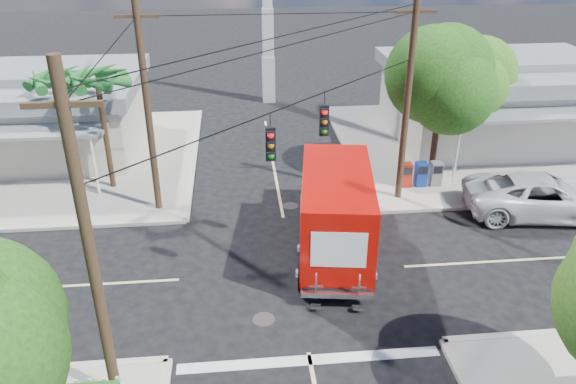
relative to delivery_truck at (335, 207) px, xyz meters
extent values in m
plane|color=black|center=(-1.69, -1.55, -1.71)|extent=(120.00, 120.00, 0.00)
cube|color=#ABA59A|center=(9.31, 9.45, -1.64)|extent=(14.00, 14.00, 0.14)
cube|color=#B5B0A0|center=(2.31, 9.45, -1.64)|extent=(0.25, 14.00, 0.14)
cube|color=#B5B0A0|center=(9.31, 2.45, -1.64)|extent=(14.00, 0.25, 0.14)
cube|color=#ABA59A|center=(-12.69, 9.45, -1.64)|extent=(14.00, 14.00, 0.14)
cube|color=#B5B0A0|center=(-5.69, 9.45, -1.64)|extent=(0.25, 14.00, 0.14)
cube|color=#B5B0A0|center=(-12.69, 2.45, -1.64)|extent=(14.00, 0.25, 0.14)
cube|color=beige|center=(-1.69, 8.45, -1.70)|extent=(0.12, 12.00, 0.01)
cube|color=beige|center=(8.31, -1.55, -1.70)|extent=(12.00, 0.12, 0.01)
cube|color=silver|center=(-1.69, -5.85, -1.70)|extent=(7.50, 0.40, 0.01)
cube|color=silver|center=(10.81, 10.45, 0.13)|extent=(11.00, 8.00, 3.40)
cube|color=gray|center=(10.81, 10.45, 2.18)|extent=(11.80, 8.80, 0.70)
cube|color=gray|center=(10.81, 10.45, 2.68)|extent=(6.05, 4.40, 0.50)
cube|color=gray|center=(10.81, 5.55, 1.33)|extent=(9.90, 1.80, 0.15)
cylinder|color=silver|center=(6.41, 4.75, -0.12)|extent=(0.12, 0.12, 2.90)
cube|color=beige|center=(-13.69, 10.95, 0.03)|extent=(10.00, 8.00, 3.20)
cube|color=gray|center=(-13.69, 10.95, 1.98)|extent=(10.80, 8.80, 0.70)
cube|color=gray|center=(-13.69, 10.95, 2.48)|extent=(5.50, 4.40, 0.50)
cylinder|color=silver|center=(-9.69, 5.25, -0.22)|extent=(0.12, 0.12, 2.70)
cube|color=silver|center=(-1.19, 18.45, -0.21)|extent=(0.80, 0.80, 3.00)
cube|color=silver|center=(-1.19, 18.45, 2.79)|extent=(0.70, 0.70, 3.00)
cylinder|color=#422D1C|center=(5.51, 5.25, 0.48)|extent=(0.28, 0.28, 4.10)
sphere|color=#10460E|center=(5.51, 5.25, 3.04)|extent=(4.10, 4.10, 4.10)
sphere|color=#10460E|center=(5.11, 5.45, 3.30)|extent=(3.33, 3.33, 3.33)
sphere|color=#10460E|center=(5.86, 4.95, 2.91)|extent=(3.58, 3.58, 3.58)
cylinder|color=#422D1C|center=(8.11, 7.45, 0.23)|extent=(0.28, 0.28, 3.58)
sphere|color=#2A5C13|center=(8.11, 7.45, 2.47)|extent=(3.58, 3.58, 3.58)
sphere|color=#2A5C13|center=(7.71, 7.65, 2.69)|extent=(2.91, 2.91, 2.91)
sphere|color=#2A5C13|center=(8.46, 7.15, 2.35)|extent=(3.14, 3.14, 3.14)
cylinder|color=#422D1C|center=(-9.19, 5.95, 0.93)|extent=(0.24, 0.24, 5.00)
cone|color=#1F6928|center=(-8.29, 5.95, 3.53)|extent=(0.50, 2.06, 0.98)
cone|color=#1F6928|center=(-8.63, 6.66, 3.53)|extent=(1.92, 1.68, 0.98)
cone|color=#1F6928|center=(-9.40, 6.83, 3.53)|extent=(2.12, 0.95, 0.98)
cone|color=#1F6928|center=(-10.01, 6.34, 3.53)|extent=(1.34, 2.07, 0.98)
cone|color=#1F6928|center=(-10.01, 5.56, 3.53)|extent=(1.34, 2.07, 0.98)
cone|color=#1F6928|center=(-9.40, 5.07, 3.53)|extent=(2.12, 0.95, 0.98)
cone|color=#1F6928|center=(-8.63, 5.25, 3.53)|extent=(1.92, 1.68, 0.98)
cylinder|color=#422D1C|center=(-11.19, 7.45, 0.73)|extent=(0.24, 0.24, 4.60)
cone|color=#1F6928|center=(-10.29, 7.45, 3.13)|extent=(0.50, 2.06, 0.98)
cone|color=#1F6928|center=(-10.63, 8.16, 3.13)|extent=(1.92, 1.68, 0.98)
cone|color=#1F6928|center=(-11.40, 8.33, 3.13)|extent=(2.12, 0.95, 0.98)
cone|color=#1F6928|center=(-12.01, 7.84, 3.13)|extent=(1.34, 2.07, 0.98)
cone|color=#1F6928|center=(-12.01, 7.06, 3.13)|extent=(1.34, 2.07, 0.98)
cone|color=#1F6928|center=(-11.40, 6.57, 3.13)|extent=(2.12, 0.95, 0.98)
cone|color=#1F6928|center=(-10.63, 6.75, 3.13)|extent=(1.92, 1.68, 0.98)
cylinder|color=#473321|center=(-6.89, -6.75, 2.79)|extent=(0.28, 0.28, 9.00)
cube|color=#473321|center=(-6.89, -6.75, 6.29)|extent=(1.60, 0.12, 0.12)
cylinder|color=#473321|center=(3.51, 3.65, 2.79)|extent=(0.28, 0.28, 9.00)
cube|color=#473321|center=(3.51, 3.65, 6.29)|extent=(1.60, 0.12, 0.12)
cylinder|color=#473321|center=(-6.89, 3.65, 2.79)|extent=(0.28, 0.28, 9.00)
cube|color=#473321|center=(-6.89, 3.65, 6.29)|extent=(1.60, 0.12, 0.12)
cylinder|color=black|center=(-1.69, -1.55, 4.49)|extent=(10.43, 10.43, 0.04)
cube|color=black|center=(-2.49, -2.35, 3.54)|extent=(0.30, 0.24, 1.05)
sphere|color=red|center=(-2.49, -2.49, 3.87)|extent=(0.20, 0.20, 0.20)
cube|color=black|center=(-0.59, -0.45, 3.54)|extent=(0.30, 0.24, 1.05)
sphere|color=red|center=(-0.59, -0.59, 3.87)|extent=(0.20, 0.20, 0.20)
cube|color=red|center=(4.11, 4.65, -1.02)|extent=(0.50, 0.50, 1.10)
cube|color=navy|center=(4.81, 4.65, -1.02)|extent=(0.50, 0.50, 1.10)
cube|color=slate|center=(5.51, 4.65, -1.02)|extent=(0.50, 0.50, 1.10)
cube|color=black|center=(0.02, 0.15, -1.18)|extent=(3.28, 7.73, 0.24)
cube|color=#C30D06|center=(0.45, 3.05, -0.41)|extent=(2.52, 1.95, 2.11)
cube|color=black|center=(0.55, 3.71, -0.03)|extent=(2.03, 0.53, 0.91)
cube|color=silver|center=(0.58, 3.90, -1.08)|extent=(2.20, 0.44, 0.34)
cube|color=#C30D06|center=(-0.10, -0.70, 0.26)|extent=(3.19, 5.86, 2.78)
cube|color=white|center=(1.10, -0.88, 0.41)|extent=(0.53, 3.42, 1.25)
cube|color=white|center=(-1.31, -0.52, 0.41)|extent=(0.53, 3.42, 1.25)
cube|color=white|center=(-0.52, -3.48, 0.41)|extent=(1.71, 0.27, 1.25)
cube|color=silver|center=(-0.53, -3.60, -1.18)|extent=(2.31, 0.58, 0.17)
cube|color=silver|center=(-1.22, -3.62, -0.79)|extent=(0.44, 0.12, 0.96)
cube|color=silver|center=(0.11, -3.82, -0.79)|extent=(0.44, 0.12, 0.96)
cylinder|color=black|center=(-0.66, 3.07, -1.18)|extent=(0.46, 1.09, 1.06)
cylinder|color=black|center=(1.52, 2.74, -1.18)|extent=(0.46, 1.09, 1.06)
cylinder|color=black|center=(-1.48, -2.44, -1.18)|extent=(0.46, 1.09, 1.06)
cylinder|color=black|center=(0.71, -2.76, -1.18)|extent=(0.46, 1.09, 1.06)
imported|color=silver|center=(9.01, 1.71, -0.84)|extent=(6.59, 3.70, 1.74)
camera|label=1|loc=(-3.51, -17.82, 9.73)|focal=35.00mm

